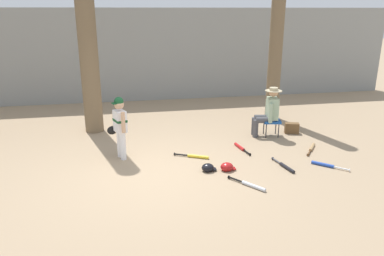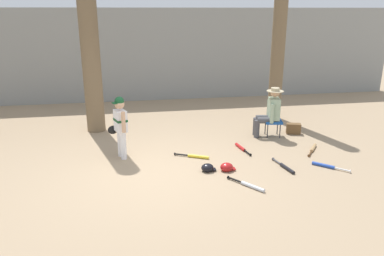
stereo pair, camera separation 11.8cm
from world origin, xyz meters
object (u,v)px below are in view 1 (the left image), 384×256
Objects in this scene: seated_spectator at (268,110)px; batting_helmet_black at (208,168)px; folding_stool at (272,121)px; tree_near_player at (87,41)px; bat_red_barrel at (241,148)px; tree_behind_spectator at (277,34)px; bat_black_composite at (285,167)px; bat_blue_youth at (326,165)px; bat_aluminum_silver at (251,185)px; handbag_beside_stool at (292,128)px; bat_wood_tan at (312,148)px; batting_helmet_red at (227,167)px; young_ballplayer at (120,124)px; bat_yellow_trainer at (195,156)px.

seated_spectator is 2.67m from batting_helmet_black.
folding_stool is at bearing -10.42° from seated_spectator.
bat_red_barrel is at bearing -30.88° from tree_near_player.
tree_behind_spectator reaches higher than seated_spectator.
bat_red_barrel is at bearing 114.57° from bat_black_composite.
tree_behind_spectator is 2.53m from folding_stool.
bat_aluminum_silver is (-1.75, -0.56, 0.00)m from bat_blue_youth.
tree_behind_spectator is 4.24m from bat_black_composite.
tree_behind_spectator is 5.06m from bat_aluminum_silver.
handbag_beside_stool is at bearing 52.89° from bat_aluminum_silver.
bat_wood_tan is 2.62m from batting_helmet_black.
young_ballplayer is at bearing 152.56° from batting_helmet_red.
bat_yellow_trainer is at bearing 114.78° from bat_aluminum_silver.
seated_spectator is 1.79× the size of bat_aluminum_silver.
bat_wood_tan is (-0.06, -1.15, -0.10)m from handbag_beside_stool.
tree_near_player is 7.47× the size of bat_red_barrel.
handbag_beside_stool is 0.51× the size of bat_aluminum_silver.
handbag_beside_stool is 2.93m from bat_yellow_trainer.
tree_near_player is 15.59× the size of handbag_beside_stool.
tree_near_player is 17.99× the size of batting_helmet_red.
batting_helmet_red is at bearing 174.64° from bat_blue_youth.
bat_wood_tan is at bearing 78.39° from bat_blue_youth.
bat_aluminum_silver is (-1.41, -2.55, -0.33)m from folding_stool.
tree_near_player is at bearing 145.31° from bat_blue_youth.
bat_aluminum_silver is (-0.40, -1.80, -0.00)m from bat_red_barrel.
folding_stool is 0.64m from handbag_beside_stool.
bat_black_composite is 1.13m from bat_aluminum_silver.
batting_helmet_black is (1.62, -1.00, -0.67)m from young_ballplayer.
folding_stool is at bearing 36.50° from bat_red_barrel.
tree_behind_spectator is 5.05m from young_ballplayer.
seated_spectator is at bearing 39.96° from bat_red_barrel.
bat_blue_youth is at bearing -5.25° from bat_black_composite.
batting_helmet_red is at bearing -57.67° from bat_yellow_trainer.
batting_helmet_black is at bearing -81.63° from bat_yellow_trainer.
bat_aluminum_silver is at bearing -38.89° from young_ballplayer.
young_ballplayer is at bearing 162.89° from bat_blue_youth.
bat_aluminum_silver is (-2.03, -4.03, -2.29)m from tree_behind_spectator.
folding_stool is 2.68m from batting_helmet_black.
bat_aluminum_silver is at bearing -53.31° from batting_helmet_black.
tree_near_player is 3.84m from bat_yellow_trainer.
handbag_beside_stool is at bearing 35.71° from batting_helmet_black.
young_ballplayer is 3.42m from bat_black_composite.
bat_wood_tan is (4.80, -2.26, -2.22)m from tree_near_player.
bat_red_barrel is 1.42m from batting_helmet_black.
bat_aluminum_silver is (2.21, -1.78, -0.71)m from young_ballplayer.
handbag_beside_stool is (0.59, 0.09, -0.23)m from folding_stool.
young_ballplayer reaches higher than batting_helmet_black.
batting_helmet_black is (2.28, -2.97, -2.19)m from tree_near_player.
tree_near_player is 4.83m from folding_stool.
tree_behind_spectator reaches higher than bat_yellow_trainer.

